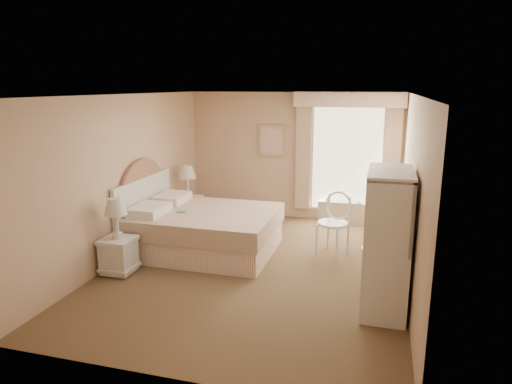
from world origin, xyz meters
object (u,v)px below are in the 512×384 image
(nightstand_near, at_px, (118,246))
(round_table, at_px, (382,218))
(bed, at_px, (197,228))
(nightstand_far, at_px, (188,203))
(cafe_chair, at_px, (335,218))
(armoire, at_px, (386,253))

(nightstand_near, xyz_separation_m, round_table, (3.59, 1.91, 0.14))
(bed, bearing_deg, round_table, 14.72)
(nightstand_far, xyz_separation_m, cafe_chair, (2.88, -0.78, 0.14))
(nightstand_near, bearing_deg, bed, 57.81)
(bed, height_order, cafe_chair, bed)
(nightstand_near, relative_size, armoire, 0.64)
(cafe_chair, bearing_deg, bed, -143.34)
(bed, distance_m, armoire, 3.18)
(round_table, relative_size, cafe_chair, 0.84)
(round_table, bearing_deg, armoire, -88.20)
(nightstand_near, distance_m, cafe_chair, 3.33)
(cafe_chair, bearing_deg, armoire, -42.50)
(nightstand_near, xyz_separation_m, nightstand_far, (-0.00, 2.45, 0.02))
(round_table, bearing_deg, nightstand_near, -152.02)
(nightstand_far, bearing_deg, round_table, -8.53)
(bed, relative_size, cafe_chair, 2.30)
(bed, bearing_deg, cafe_chair, 13.32)
(nightstand_near, bearing_deg, round_table, 27.98)
(bed, relative_size, round_table, 2.75)
(nightstand_far, distance_m, cafe_chair, 2.98)
(nightstand_far, height_order, armoire, armoire)
(nightstand_near, distance_m, armoire, 3.66)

